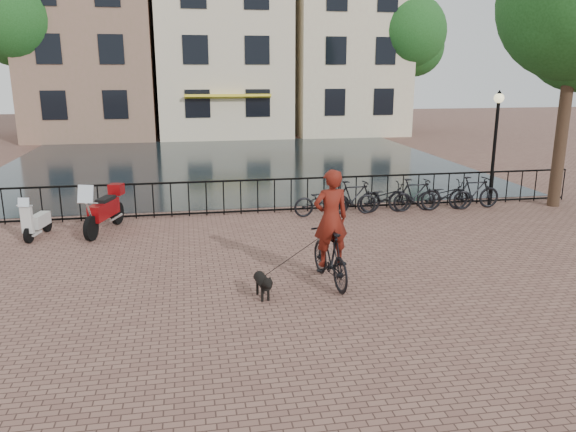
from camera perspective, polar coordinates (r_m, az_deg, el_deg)
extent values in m
plane|color=brown|center=(9.21, 3.40, -11.96)|extent=(100.00, 100.00, 0.00)
plane|color=black|center=(25.70, -5.71, 5.37)|extent=(20.00, 20.00, 0.00)
cube|color=black|center=(16.42, -3.11, 3.68)|extent=(20.00, 0.05, 0.05)
cube|color=black|center=(16.62, -3.07, 0.56)|extent=(20.00, 0.05, 0.05)
cube|color=#80634A|center=(38.44, -19.33, 16.69)|extent=(7.50, 9.00, 12.00)
cube|color=beige|center=(38.10, -6.79, 16.65)|extent=(8.00, 9.00, 11.00)
cube|color=yellow|center=(33.42, -6.11, 11.98)|extent=(5.00, 0.60, 0.15)
cube|color=beige|center=(39.47, 5.43, 17.70)|extent=(7.00, 9.00, 12.50)
cylinder|color=black|center=(36.15, -25.25, 11.77)|extent=(0.36, 0.36, 6.30)
sphere|color=#194717|center=(36.23, -25.90, 17.44)|extent=(5.04, 5.04, 5.04)
cylinder|color=black|center=(18.99, 26.23, 9.19)|extent=(0.36, 0.36, 5.60)
cylinder|color=black|center=(37.70, 11.82, 12.63)|extent=(0.36, 0.36, 5.95)
sphere|color=#194717|center=(37.75, 12.10, 17.79)|extent=(4.76, 4.76, 4.76)
cylinder|color=black|center=(18.27, 20.16, 5.84)|extent=(0.10, 0.10, 3.20)
sphere|color=beige|center=(18.12, 20.64, 11.15)|extent=(0.30, 0.30, 0.30)
imported|color=black|center=(11.10, 4.29, -3.95)|extent=(0.75, 2.01, 1.18)
imported|color=#5E170E|center=(10.83, 4.39, 0.76)|extent=(0.90, 0.64, 2.31)
imported|color=black|center=(16.27, 3.48, 1.60)|extent=(1.78, 0.83, 0.90)
imported|color=black|center=(16.51, 6.69, 1.89)|extent=(1.68, 0.55, 1.00)
imported|color=black|center=(16.82, 9.79, 1.84)|extent=(1.73, 0.65, 0.90)
imported|color=black|center=(17.15, 12.78, 2.10)|extent=(1.67, 0.50, 1.00)
imported|color=black|center=(17.55, 15.64, 2.04)|extent=(1.75, 0.72, 0.90)
imported|color=black|center=(17.97, 18.38, 2.28)|extent=(1.68, 0.52, 1.00)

